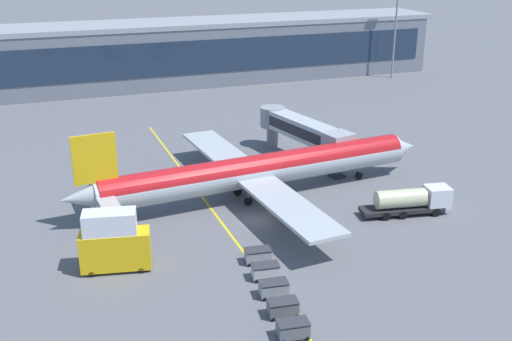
% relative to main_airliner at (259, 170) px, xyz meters
% --- Properties ---
extents(ground_plane, '(700.00, 700.00, 0.00)m').
position_rel_main_airliner_xyz_m(ground_plane, '(-2.43, -6.39, -3.68)').
color(ground_plane, slate).
extents(apron_lead_in_line, '(1.38, 80.00, 0.01)m').
position_rel_main_airliner_xyz_m(apron_lead_in_line, '(-6.64, -4.39, -3.68)').
color(apron_lead_in_line, yellow).
rests_on(apron_lead_in_line, ground_plane).
extents(terminal_building, '(166.82, 16.36, 13.89)m').
position_rel_main_airliner_xyz_m(terminal_building, '(-15.61, 68.58, 3.28)').
color(terminal_building, slate).
rests_on(terminal_building, ground_plane).
extents(main_airliner, '(48.49, 38.84, 11.02)m').
position_rel_main_airliner_xyz_m(main_airliner, '(0.00, 0.00, 0.00)').
color(main_airliner, '#B2B7BC').
rests_on(main_airliner, ground_plane).
extents(jet_bridge, '(7.53, 19.41, 6.39)m').
position_rel_main_airliner_xyz_m(jet_bridge, '(10.84, 11.35, 1.01)').
color(jet_bridge, '#B2B7BC').
rests_on(jet_bridge, ground_plane).
extents(fuel_tanker, '(11.07, 4.32, 3.25)m').
position_rel_main_airliner_xyz_m(fuel_tanker, '(15.37, -10.95, -1.94)').
color(fuel_tanker, '#232326').
rests_on(fuel_tanker, ground_plane).
extents(catering_lift, '(7.16, 3.77, 6.30)m').
position_rel_main_airliner_xyz_m(catering_lift, '(-19.61, -12.11, -0.62)').
color(catering_lift, yellow).
rests_on(catering_lift, ground_plane).
extents(baggage_cart_0, '(2.82, 1.92, 1.48)m').
position_rel_main_airliner_xyz_m(baggage_cart_0, '(-7.46, -28.30, -2.90)').
color(baggage_cart_0, '#595B60').
rests_on(baggage_cart_0, ground_plane).
extents(baggage_cart_1, '(2.82, 1.92, 1.48)m').
position_rel_main_airliner_xyz_m(baggage_cart_1, '(-7.06, -25.13, -2.90)').
color(baggage_cart_1, '#595B60').
rests_on(baggage_cart_1, ground_plane).
extents(baggage_cart_2, '(2.82, 1.92, 1.48)m').
position_rel_main_airliner_xyz_m(baggage_cart_2, '(-6.65, -21.95, -2.90)').
color(baggage_cart_2, gray).
rests_on(baggage_cart_2, ground_plane).
extents(baggage_cart_3, '(2.82, 1.92, 1.48)m').
position_rel_main_airliner_xyz_m(baggage_cart_3, '(-6.25, -18.78, -2.90)').
color(baggage_cart_3, '#B2B7BC').
rests_on(baggage_cart_3, ground_plane).
extents(baggage_cart_4, '(2.82, 1.92, 1.48)m').
position_rel_main_airliner_xyz_m(baggage_cart_4, '(-5.84, -15.60, -2.90)').
color(baggage_cart_4, gray).
rests_on(baggage_cart_4, ground_plane).
extents(apron_light_mast_1, '(2.80, 0.50, 22.70)m').
position_rel_main_airliner_xyz_m(apron_light_mast_1, '(54.81, 56.62, 9.64)').
color(apron_light_mast_1, gray).
rests_on(apron_light_mast_1, ground_plane).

